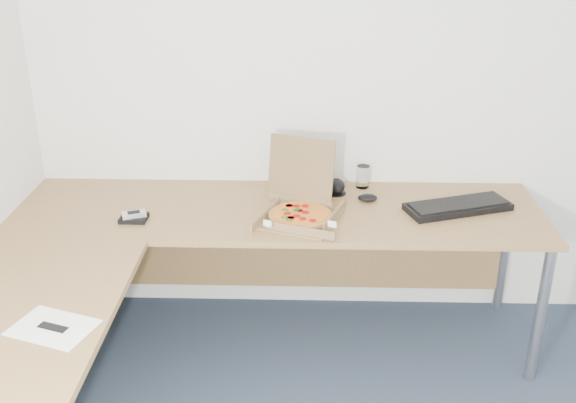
{
  "coord_description": "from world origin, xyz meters",
  "views": [
    {
      "loc": [
        -0.37,
        -1.47,
        2.04
      ],
      "look_at": [
        -0.45,
        1.28,
        0.82
      ],
      "focal_mm": 41.43,
      "sensor_mm": 36.0,
      "label": 1
    }
  ],
  "objects_px": {
    "drinking_glass": "(363,177)",
    "keyboard": "(458,207)",
    "wallet": "(134,218)",
    "desk": "(197,256)",
    "pizza_box": "(300,211)"
  },
  "relations": [
    {
      "from": "drinking_glass",
      "to": "keyboard",
      "type": "height_order",
      "value": "drinking_glass"
    },
    {
      "from": "drinking_glass",
      "to": "wallet",
      "type": "relative_size",
      "value": 0.96
    },
    {
      "from": "desk",
      "to": "wallet",
      "type": "distance_m",
      "value": 0.44
    },
    {
      "from": "desk",
      "to": "wallet",
      "type": "relative_size",
      "value": 20.61
    },
    {
      "from": "pizza_box",
      "to": "keyboard",
      "type": "distance_m",
      "value": 0.75
    },
    {
      "from": "keyboard",
      "to": "wallet",
      "type": "bearing_deg",
      "value": 166.98
    },
    {
      "from": "keyboard",
      "to": "wallet",
      "type": "xyz_separation_m",
      "value": [
        -1.51,
        -0.16,
        -0.01
      ]
    },
    {
      "from": "desk",
      "to": "keyboard",
      "type": "bearing_deg",
      "value": 20.31
    },
    {
      "from": "pizza_box",
      "to": "drinking_glass",
      "type": "xyz_separation_m",
      "value": [
        0.31,
        0.38,
        0.02
      ]
    },
    {
      "from": "desk",
      "to": "pizza_box",
      "type": "height_order",
      "value": "pizza_box"
    },
    {
      "from": "pizza_box",
      "to": "desk",
      "type": "bearing_deg",
      "value": -123.54
    },
    {
      "from": "drinking_glass",
      "to": "keyboard",
      "type": "bearing_deg",
      "value": -31.61
    },
    {
      "from": "desk",
      "to": "wallet",
      "type": "xyz_separation_m",
      "value": [
        -0.33,
        0.28,
        0.04
      ]
    },
    {
      "from": "keyboard",
      "to": "pizza_box",
      "type": "bearing_deg",
      "value": 170.04
    },
    {
      "from": "keyboard",
      "to": "drinking_glass",
      "type": "bearing_deg",
      "value": 129.43
    }
  ]
}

